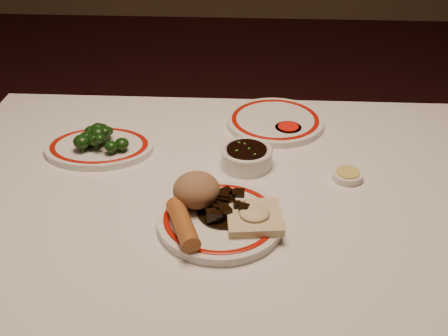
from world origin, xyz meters
TOP-DOWN VIEW (x-y plane):
  - dining_table at (0.00, 0.00)m, footprint 1.20×0.90m
  - main_plate at (0.02, -0.10)m, footprint 0.26×0.26m
  - rice_mound at (-0.03, -0.06)m, footprint 0.09×0.09m
  - spring_roll at (-0.05, -0.14)m, footprint 0.08×0.13m
  - fried_wonton at (0.08, -0.11)m, footprint 0.11×0.11m
  - stirfry_heap at (0.03, -0.08)m, footprint 0.11×0.11m
  - broccoli_plate at (-0.27, 0.16)m, footprint 0.26×0.23m
  - broccoli_pile at (-0.28, 0.16)m, footprint 0.12×0.11m
  - soy_bowl at (0.06, 0.12)m, footprint 0.11×0.11m
  - sweet_sour_dish at (0.16, 0.27)m, footprint 0.06×0.06m
  - mustard_dish at (0.28, 0.07)m, footprint 0.06×0.06m
  - far_plate at (0.13, 0.31)m, footprint 0.31×0.31m

SIDE VIEW (x-z plane):
  - dining_table at x=0.00m, z-range 0.28..1.03m
  - sweet_sour_dish at x=0.16m, z-range 0.75..0.77m
  - mustard_dish at x=0.28m, z-range 0.75..0.77m
  - broccoli_plate at x=-0.27m, z-range 0.75..0.77m
  - far_plate at x=0.13m, z-range 0.75..0.77m
  - main_plate at x=0.02m, z-range 0.75..0.77m
  - soy_bowl at x=0.06m, z-range 0.75..0.79m
  - fried_wonton at x=0.08m, z-range 0.77..0.79m
  - stirfry_heap at x=0.03m, z-range 0.76..0.80m
  - spring_roll at x=-0.05m, z-range 0.77..0.80m
  - broccoli_pile at x=-0.28m, z-range 0.76..0.81m
  - rice_mound at x=-0.03m, z-range 0.77..0.83m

